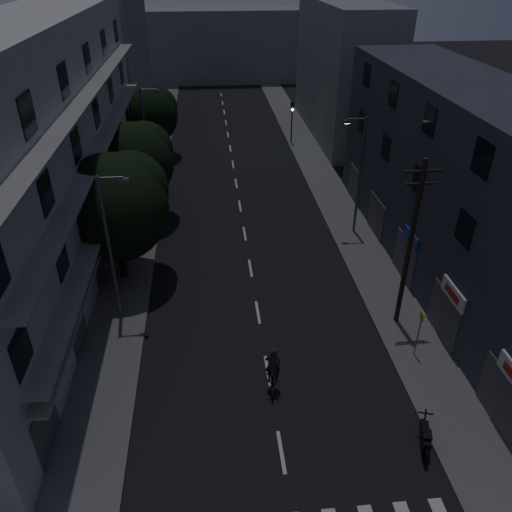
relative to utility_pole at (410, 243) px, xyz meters
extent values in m
plane|color=black|center=(-7.22, 15.61, -4.87)|extent=(160.00, 160.00, 0.00)
cube|color=#565659|center=(-14.72, 15.61, -4.79)|extent=(3.00, 90.00, 0.15)
cube|color=#565659|center=(0.28, 15.61, -4.79)|extent=(3.00, 90.00, 0.15)
cube|color=beige|center=(-7.22, -7.39, -4.86)|extent=(0.15, 2.00, 0.01)
cube|color=beige|center=(-7.22, -2.89, -4.86)|extent=(0.15, 2.00, 0.01)
cube|color=beige|center=(-7.22, 1.61, -4.86)|extent=(0.15, 2.00, 0.01)
cube|color=beige|center=(-7.22, 6.11, -4.86)|extent=(0.15, 2.00, 0.01)
cube|color=beige|center=(-7.22, 10.61, -4.86)|extent=(0.15, 2.00, 0.01)
cube|color=beige|center=(-7.22, 15.11, -4.86)|extent=(0.15, 2.00, 0.01)
cube|color=beige|center=(-7.22, 19.61, -4.86)|extent=(0.15, 2.00, 0.01)
cube|color=beige|center=(-7.22, 24.11, -4.86)|extent=(0.15, 2.00, 0.01)
cube|color=beige|center=(-7.22, 28.61, -4.86)|extent=(0.15, 2.00, 0.01)
cube|color=beige|center=(-7.22, 33.11, -4.86)|extent=(0.15, 2.00, 0.01)
cube|color=beige|center=(-7.22, 37.61, -4.86)|extent=(0.15, 2.00, 0.01)
cube|color=beige|center=(-7.22, 42.11, -4.86)|extent=(0.15, 2.00, 0.01)
cube|color=beige|center=(-7.22, 46.61, -4.86)|extent=(0.15, 2.00, 0.01)
cube|color=beige|center=(-7.22, 51.11, -4.86)|extent=(0.15, 2.00, 0.01)
cube|color=#AFAFAA|center=(-19.22, 8.61, 2.13)|extent=(6.00, 36.00, 14.00)
cube|color=black|center=(-16.20, -6.39, -2.87)|extent=(0.06, 1.60, 1.60)
cube|color=black|center=(-16.20, -0.39, -2.87)|extent=(0.06, 1.60, 1.60)
cube|color=black|center=(-16.20, 5.61, -2.87)|extent=(0.06, 1.60, 1.60)
cube|color=black|center=(-16.20, 11.61, -2.87)|extent=(0.06, 1.60, 1.60)
cube|color=black|center=(-16.20, 17.61, -2.87)|extent=(0.06, 1.60, 1.60)
cube|color=black|center=(-16.20, 23.61, -2.87)|extent=(0.06, 1.60, 1.60)
cube|color=black|center=(-16.20, -6.39, 0.33)|extent=(0.06, 1.60, 1.60)
cube|color=black|center=(-16.20, -0.39, 0.33)|extent=(0.06, 1.60, 1.60)
cube|color=black|center=(-16.20, 5.61, 0.33)|extent=(0.06, 1.60, 1.60)
cube|color=black|center=(-16.20, 11.61, 0.33)|extent=(0.06, 1.60, 1.60)
cube|color=black|center=(-16.20, 17.61, 0.33)|extent=(0.06, 1.60, 1.60)
cube|color=black|center=(-16.20, 23.61, 0.33)|extent=(0.06, 1.60, 1.60)
cube|color=black|center=(-16.20, -0.39, 3.53)|extent=(0.06, 1.60, 1.60)
cube|color=black|center=(-16.20, 5.61, 3.53)|extent=(0.06, 1.60, 1.60)
cube|color=black|center=(-16.20, 11.61, 3.53)|extent=(0.06, 1.60, 1.60)
cube|color=black|center=(-16.20, 17.61, 3.53)|extent=(0.06, 1.60, 1.60)
cube|color=black|center=(-16.20, 23.61, 3.53)|extent=(0.06, 1.60, 1.60)
cube|color=black|center=(-16.20, -0.39, 6.73)|extent=(0.06, 1.60, 1.60)
cube|color=black|center=(-16.20, 5.61, 6.73)|extent=(0.06, 1.60, 1.60)
cube|color=black|center=(-16.20, 11.61, 6.73)|extent=(0.06, 1.60, 1.60)
cube|color=black|center=(-16.20, 17.61, 6.73)|extent=(0.06, 1.60, 1.60)
cube|color=black|center=(-16.20, 23.61, 6.73)|extent=(0.06, 1.60, 1.60)
cube|color=gray|center=(-15.72, 8.61, -0.87)|extent=(1.00, 32.40, 0.12)
cube|color=gray|center=(-15.72, 8.61, 2.33)|extent=(1.00, 32.40, 0.12)
cube|color=gray|center=(-15.72, 8.61, 5.53)|extent=(1.00, 32.40, 0.12)
cube|color=gray|center=(-15.82, 8.61, -1.77)|extent=(0.80, 32.40, 0.12)
cube|color=#424247|center=(-16.19, -6.39, -3.47)|extent=(0.06, 2.40, 2.40)
cube|color=#424247|center=(-16.19, -0.39, -3.47)|extent=(0.06, 2.40, 2.40)
cube|color=#424247|center=(-16.19, 5.61, -3.47)|extent=(0.06, 2.40, 2.40)
cube|color=#424247|center=(-16.19, 11.61, -3.47)|extent=(0.06, 2.40, 2.40)
cube|color=#424247|center=(-16.19, 17.61, -3.47)|extent=(0.06, 2.40, 2.40)
cube|color=#424247|center=(-16.19, 23.61, -3.47)|extent=(0.06, 2.40, 2.40)
cube|color=#2A2F39|center=(4.78, 4.61, 0.63)|extent=(6.00, 28.00, 11.00)
cube|color=black|center=(1.76, -1.39, 1.43)|extent=(0.06, 1.40, 1.50)
cube|color=black|center=(1.76, 4.11, 1.43)|extent=(0.06, 1.40, 1.50)
cube|color=black|center=(1.76, 9.61, 1.43)|extent=(0.06, 1.40, 1.50)
cube|color=black|center=(1.76, 15.11, 1.43)|extent=(0.06, 1.40, 1.50)
cube|color=black|center=(1.76, -1.39, 4.73)|extent=(0.06, 1.40, 1.50)
cube|color=black|center=(1.76, 4.11, 4.73)|extent=(0.06, 1.40, 1.50)
cube|color=black|center=(1.76, 9.61, 4.73)|extent=(0.06, 1.40, 1.50)
cube|color=black|center=(1.76, 15.11, 4.73)|extent=(0.06, 1.40, 1.50)
cube|color=#424247|center=(1.75, -6.89, -3.47)|extent=(0.06, 3.00, 2.60)
cube|color=#424247|center=(1.75, -1.39, -3.47)|extent=(0.06, 3.00, 2.60)
cube|color=#424247|center=(1.75, 4.11, -3.47)|extent=(0.06, 3.00, 2.60)
cube|color=#424247|center=(1.75, 9.61, -3.47)|extent=(0.06, 3.00, 2.60)
cube|color=#424247|center=(1.75, 15.11, -3.47)|extent=(0.06, 3.00, 2.60)
cube|color=silver|center=(1.68, -1.89, -1.77)|extent=(0.12, 2.20, 0.80)
cube|color=#B21414|center=(1.60, -1.89, -1.77)|extent=(0.02, 1.40, 0.36)
cube|color=navy|center=(1.68, 3.61, -1.77)|extent=(0.12, 2.00, 0.70)
cube|color=slate|center=(-19.22, 38.61, 3.13)|extent=(6.00, 20.00, 16.00)
cube|color=slate|center=(4.78, 32.61, 1.63)|extent=(6.00, 20.00, 13.00)
cube|color=slate|center=(-7.22, 60.61, 0.13)|extent=(24.00, 8.00, 10.00)
cylinder|color=black|center=(-14.88, 5.79, -2.66)|extent=(0.44, 0.44, 4.11)
sphere|color=black|center=(-14.88, 5.79, -0.19)|extent=(6.17, 6.17, 6.17)
sphere|color=black|center=(-13.96, 6.56, 0.58)|extent=(4.32, 4.32, 4.32)
sphere|color=black|center=(-15.65, 5.18, 0.27)|extent=(4.01, 4.01, 4.01)
cylinder|color=black|center=(-14.75, 13.65, -2.83)|extent=(0.44, 0.44, 3.78)
sphere|color=black|center=(-14.75, 13.65, -0.55)|extent=(5.70, 5.70, 5.70)
sphere|color=black|center=(-13.89, 14.36, 0.16)|extent=(3.99, 3.99, 3.99)
sphere|color=black|center=(-15.46, 13.08, -0.13)|extent=(3.70, 3.70, 3.70)
cylinder|color=black|center=(-14.67, 26.88, -2.99)|extent=(0.44, 0.44, 3.45)
sphere|color=black|center=(-14.67, 26.88, -0.92)|extent=(5.16, 5.16, 5.16)
sphere|color=black|center=(-13.90, 27.52, -0.28)|extent=(3.61, 3.61, 3.61)
sphere|color=black|center=(-15.31, 26.36, -0.53)|extent=(3.35, 3.35, 3.35)
cylinder|color=black|center=(-0.90, 29.40, -3.12)|extent=(0.12, 0.12, 3.20)
cube|color=black|center=(-0.90, 29.40, -1.07)|extent=(0.28, 0.22, 0.90)
sphere|color=black|center=(-0.90, 29.25, -0.74)|extent=(0.22, 0.22, 0.22)
sphere|color=#3F330C|center=(-0.90, 29.25, -1.04)|extent=(0.22, 0.22, 0.22)
sphere|color=#0CFF26|center=(-0.90, 29.25, -1.34)|extent=(0.22, 0.22, 0.22)
cylinder|color=black|center=(-13.47, 31.88, -3.12)|extent=(0.12, 0.12, 3.20)
cube|color=black|center=(-13.47, 31.88, -1.07)|extent=(0.28, 0.22, 0.90)
sphere|color=black|center=(-13.47, 31.73, -0.74)|extent=(0.22, 0.22, 0.22)
sphere|color=#3F330C|center=(-13.47, 31.73, -1.04)|extent=(0.22, 0.22, 0.22)
sphere|color=#0CFF26|center=(-13.47, 31.73, -1.34)|extent=(0.22, 0.22, 0.22)
cylinder|color=slate|center=(-14.59, 1.88, -0.72)|extent=(0.18, 0.18, 8.00)
cylinder|color=slate|center=(-13.99, 1.88, 3.18)|extent=(1.20, 0.10, 0.10)
cube|color=slate|center=(-13.39, 1.88, 3.03)|extent=(0.45, 0.25, 0.18)
cube|color=#4C4C4C|center=(-13.39, 1.88, 2.93)|extent=(0.35, 0.18, 0.04)
cylinder|color=#525459|center=(0.42, 10.03, -0.72)|extent=(0.18, 0.18, 8.00)
cylinder|color=#525459|center=(-0.18, 10.03, 3.18)|extent=(1.20, 0.10, 0.10)
cube|color=#525459|center=(-0.78, 10.03, 3.03)|extent=(0.45, 0.25, 0.18)
cube|color=#FFD88C|center=(-0.78, 10.03, 2.93)|extent=(0.35, 0.18, 0.04)
cylinder|color=#55595D|center=(-14.32, 19.24, -0.72)|extent=(0.18, 0.18, 8.00)
cylinder|color=#55595D|center=(-13.72, 19.24, 3.18)|extent=(1.20, 0.10, 0.10)
cube|color=#55595D|center=(-13.12, 19.24, 3.03)|extent=(0.45, 0.25, 0.18)
cube|color=#4C4C4C|center=(-13.12, 19.24, 2.93)|extent=(0.35, 0.18, 0.04)
cylinder|color=black|center=(0.00, 0.00, -0.22)|extent=(0.24, 0.24, 9.00)
cube|color=black|center=(0.00, 0.00, 3.68)|extent=(1.80, 0.10, 0.10)
cube|color=black|center=(0.00, 0.00, 3.08)|extent=(1.50, 0.10, 0.10)
cylinder|color=#595B60|center=(-0.02, -2.64, -3.47)|extent=(0.06, 0.06, 2.50)
cube|color=yellow|center=(-0.02, -2.64, -2.42)|extent=(0.05, 0.35, 0.45)
torus|color=black|center=(-1.77, -8.38, -4.54)|extent=(0.33, 0.78, 0.78)
torus|color=black|center=(-1.40, -7.11, -4.54)|extent=(0.33, 0.78, 0.78)
cube|color=black|center=(-1.59, -7.74, -4.18)|extent=(0.61, 1.24, 0.39)
cube|color=black|center=(-1.63, -7.90, -3.90)|extent=(0.46, 0.57, 0.11)
cylinder|color=black|center=(-1.41, -7.16, -4.04)|extent=(0.20, 0.48, 0.93)
cube|color=black|center=(-1.38, -7.05, -3.71)|extent=(0.59, 0.21, 0.04)
imported|color=black|center=(-7.14, -3.99, -4.37)|extent=(0.87, 1.94, 0.99)
imported|color=black|center=(-7.14, -3.99, -3.43)|extent=(0.74, 0.53, 1.89)
camera|label=1|loc=(-9.49, -20.00, 11.95)|focal=35.00mm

